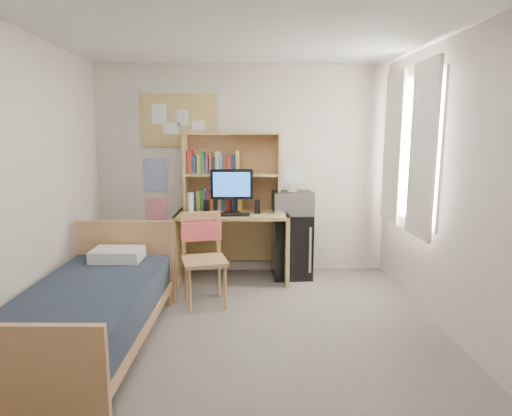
{
  "coord_description": "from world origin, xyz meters",
  "views": [
    {
      "loc": [
        -0.04,
        -3.28,
        1.76
      ],
      "look_at": [
        0.13,
        1.2,
        0.98
      ],
      "focal_mm": 30.0,
      "sensor_mm": 36.0,
      "label": 1
    }
  ],
  "objects_px": {
    "desk": "(233,246)",
    "monitor": "(232,191)",
    "speaker_left": "(206,207)",
    "mini_fridge": "(292,245)",
    "bed": "(90,318)",
    "desk_fan": "(293,180)",
    "bulletin_board": "(179,120)",
    "desk_chair": "(204,260)",
    "speaker_right": "(257,206)",
    "microwave": "(292,203)"
  },
  "relations": [
    {
      "from": "desk",
      "to": "monitor",
      "type": "distance_m",
      "value": 0.68
    },
    {
      "from": "monitor",
      "to": "speaker_left",
      "type": "height_order",
      "value": "monitor"
    },
    {
      "from": "mini_fridge",
      "to": "speaker_left",
      "type": "height_order",
      "value": "speaker_left"
    },
    {
      "from": "bed",
      "to": "desk_fan",
      "type": "relative_size",
      "value": 6.9
    },
    {
      "from": "speaker_left",
      "to": "desk_fan",
      "type": "bearing_deg",
      "value": 8.54
    },
    {
      "from": "bed",
      "to": "speaker_left",
      "type": "bearing_deg",
      "value": 65.23
    },
    {
      "from": "bulletin_board",
      "to": "mini_fridge",
      "type": "xyz_separation_m",
      "value": [
        1.37,
        -0.24,
        -1.52
      ]
    },
    {
      "from": "speaker_left",
      "to": "desk_chair",
      "type": "bearing_deg",
      "value": -86.28
    },
    {
      "from": "speaker_left",
      "to": "speaker_right",
      "type": "bearing_deg",
      "value": -0.0
    },
    {
      "from": "desk_fan",
      "to": "monitor",
      "type": "bearing_deg",
      "value": -171.3
    },
    {
      "from": "bed",
      "to": "monitor",
      "type": "distance_m",
      "value": 2.15
    },
    {
      "from": "desk_chair",
      "to": "speaker_right",
      "type": "bearing_deg",
      "value": 37.89
    },
    {
      "from": "monitor",
      "to": "speaker_right",
      "type": "distance_m",
      "value": 0.35
    },
    {
      "from": "desk",
      "to": "bed",
      "type": "relative_size",
      "value": 0.68
    },
    {
      "from": "mini_fridge",
      "to": "desk_fan",
      "type": "xyz_separation_m",
      "value": [
        0.0,
        -0.02,
        0.81
      ]
    },
    {
      "from": "mini_fridge",
      "to": "speaker_right",
      "type": "distance_m",
      "value": 0.69
    },
    {
      "from": "monitor",
      "to": "bulletin_board",
      "type": "bearing_deg",
      "value": 150.0
    },
    {
      "from": "monitor",
      "to": "speaker_right",
      "type": "bearing_deg",
      "value": -0.0
    },
    {
      "from": "desk",
      "to": "desk_fan",
      "type": "distance_m",
      "value": 1.08
    },
    {
      "from": "bulletin_board",
      "to": "desk_chair",
      "type": "relative_size",
      "value": 0.98
    },
    {
      "from": "desk",
      "to": "microwave",
      "type": "distance_m",
      "value": 0.9
    },
    {
      "from": "bed",
      "to": "speaker_left",
      "type": "height_order",
      "value": "speaker_left"
    },
    {
      "from": "bed",
      "to": "speaker_left",
      "type": "distance_m",
      "value": 1.95
    },
    {
      "from": "speaker_right",
      "to": "mini_fridge",
      "type": "bearing_deg",
      "value": 22.21
    },
    {
      "from": "bulletin_board",
      "to": "monitor",
      "type": "relative_size",
      "value": 1.79
    },
    {
      "from": "speaker_right",
      "to": "desk",
      "type": "bearing_deg",
      "value": 168.69
    },
    {
      "from": "desk_fan",
      "to": "desk",
      "type": "bearing_deg",
      "value": -175.89
    },
    {
      "from": "mini_fridge",
      "to": "microwave",
      "type": "xyz_separation_m",
      "value": [
        0.0,
        -0.02,
        0.53
      ]
    },
    {
      "from": "desk_chair",
      "to": "mini_fridge",
      "type": "xyz_separation_m",
      "value": [
        1.01,
        0.87,
        -0.08
      ]
    },
    {
      "from": "microwave",
      "to": "desk_fan",
      "type": "bearing_deg",
      "value": 0.0
    },
    {
      "from": "bulletin_board",
      "to": "desk_chair",
      "type": "bearing_deg",
      "value": -71.71
    },
    {
      "from": "desk_chair",
      "to": "speaker_left",
      "type": "bearing_deg",
      "value": 78.93
    },
    {
      "from": "bulletin_board",
      "to": "desk_fan",
      "type": "bearing_deg",
      "value": -10.87
    },
    {
      "from": "speaker_right",
      "to": "desk_fan",
      "type": "distance_m",
      "value": 0.54
    },
    {
      "from": "desk_chair",
      "to": "desk_fan",
      "type": "bearing_deg",
      "value": 27.09
    },
    {
      "from": "speaker_left",
      "to": "speaker_right",
      "type": "height_order",
      "value": "speaker_right"
    },
    {
      "from": "desk",
      "to": "bed",
      "type": "xyz_separation_m",
      "value": [
        -1.14,
        -1.68,
        -0.15
      ]
    },
    {
      "from": "mini_fridge",
      "to": "desk_chair",
      "type": "bearing_deg",
      "value": -140.71
    },
    {
      "from": "bulletin_board",
      "to": "desk",
      "type": "distance_m",
      "value": 1.67
    },
    {
      "from": "desk_chair",
      "to": "monitor",
      "type": "relative_size",
      "value": 1.83
    },
    {
      "from": "desk_chair",
      "to": "speaker_right",
      "type": "xyz_separation_m",
      "value": [
        0.57,
        0.71,
        0.44
      ]
    },
    {
      "from": "monitor",
      "to": "bed",
      "type": "bearing_deg",
      "value": -123.46
    },
    {
      "from": "monitor",
      "to": "desk_fan",
      "type": "bearing_deg",
      "value": 11.97
    },
    {
      "from": "monitor",
      "to": "microwave",
      "type": "relative_size",
      "value": 1.11
    },
    {
      "from": "speaker_right",
      "to": "speaker_left",
      "type": "bearing_deg",
      "value": 180.0
    },
    {
      "from": "desk",
      "to": "speaker_right",
      "type": "relative_size",
      "value": 7.83
    },
    {
      "from": "bulletin_board",
      "to": "speaker_left",
      "type": "height_order",
      "value": "bulletin_board"
    },
    {
      "from": "mini_fridge",
      "to": "bed",
      "type": "height_order",
      "value": "mini_fridge"
    },
    {
      "from": "desk_fan",
      "to": "bed",
      "type": "bearing_deg",
      "value": -138.47
    },
    {
      "from": "speaker_right",
      "to": "desk_fan",
      "type": "xyz_separation_m",
      "value": [
        0.43,
        0.14,
        0.29
      ]
    }
  ]
}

